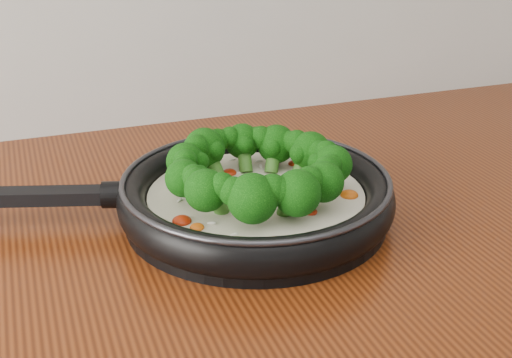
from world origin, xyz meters
name	(u,v)px	position (x,y,z in m)	size (l,w,h in m)	color
skillet	(254,191)	(-0.04, 1.12, 0.94)	(0.52, 0.40, 0.09)	black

